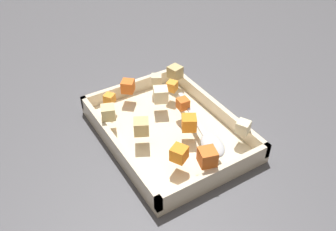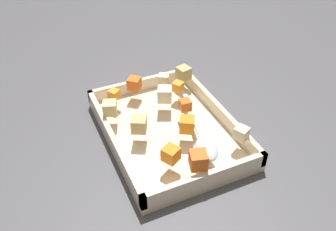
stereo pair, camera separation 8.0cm
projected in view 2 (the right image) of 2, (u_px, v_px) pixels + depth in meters
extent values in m
plane|color=#4C4C51|center=(167.00, 138.00, 0.83)|extent=(4.00, 4.00, 0.00)
cube|color=beige|center=(168.00, 133.00, 0.84)|extent=(0.37, 0.27, 0.01)
cube|color=beige|center=(218.00, 110.00, 0.86)|extent=(0.37, 0.01, 0.03)
cube|color=beige|center=(113.00, 141.00, 0.78)|extent=(0.37, 0.01, 0.03)
cube|color=beige|center=(206.00, 179.00, 0.69)|extent=(0.01, 0.27, 0.03)
cube|color=beige|center=(140.00, 85.00, 0.95)|extent=(0.01, 0.27, 0.03)
cube|color=orange|center=(197.00, 160.00, 0.69)|extent=(0.04, 0.04, 0.03)
cube|color=orange|center=(187.00, 124.00, 0.77)|extent=(0.04, 0.04, 0.03)
cube|color=orange|center=(114.00, 94.00, 0.87)|extent=(0.03, 0.03, 0.02)
cube|color=orange|center=(134.00, 84.00, 0.90)|extent=(0.04, 0.04, 0.03)
cube|color=orange|center=(171.00, 154.00, 0.70)|extent=(0.04, 0.04, 0.03)
cube|color=orange|center=(178.00, 87.00, 0.89)|extent=(0.03, 0.03, 0.02)
cube|color=orange|center=(185.00, 105.00, 0.83)|extent=(0.03, 0.03, 0.02)
cube|color=tan|center=(139.00, 125.00, 0.77)|extent=(0.04, 0.04, 0.03)
cube|color=beige|center=(164.00, 79.00, 0.92)|extent=(0.03, 0.03, 0.03)
cube|color=#E0CC89|center=(110.00, 108.00, 0.82)|extent=(0.04, 0.04, 0.03)
cube|color=beige|center=(165.00, 94.00, 0.86)|extent=(0.04, 0.04, 0.03)
cube|color=beige|center=(241.00, 133.00, 0.75)|extent=(0.04, 0.04, 0.03)
cube|color=tan|center=(184.00, 73.00, 0.93)|extent=(0.04, 0.04, 0.03)
ellipsoid|color=silver|center=(207.00, 149.00, 0.72)|extent=(0.08, 0.06, 0.02)
cube|color=silver|center=(193.00, 115.00, 0.82)|extent=(0.16, 0.05, 0.01)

